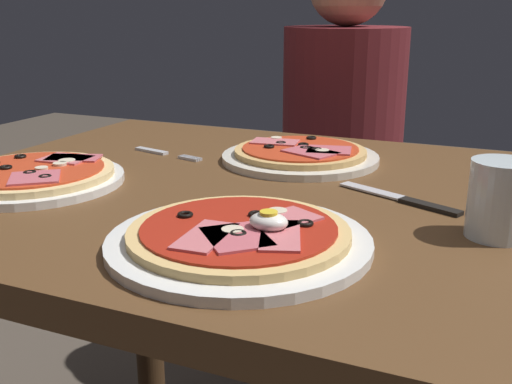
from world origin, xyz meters
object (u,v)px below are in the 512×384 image
fork (162,153)px  pizza_across_left (298,155)px  pizza_across_right (33,176)px  pizza_foreground (240,237)px  water_glass_near (499,204)px  dining_table (260,269)px  diner_person (340,185)px  knife (406,199)px

fork → pizza_across_left: bearing=11.8°
pizza_across_right → fork: pizza_across_right is taller
pizza_foreground → water_glass_near: size_ratio=3.26×
pizza_foreground → dining_table: bearing=107.9°
pizza_across_left → diner_person: size_ratio=0.23×
pizza_across_right → pizza_foreground: bearing=-14.9°
pizza_across_left → fork: 0.25m
dining_table → knife: bearing=5.1°
dining_table → diner_person: diner_person is taller
pizza_across_right → diner_person: (0.24, 0.87, -0.22)m
pizza_across_right → water_glass_near: bearing=3.9°
pizza_across_right → water_glass_near: water_glass_near is taller
dining_table → pizza_across_left: 0.23m
pizza_across_left → water_glass_near: size_ratio=2.98×
pizza_across_right → water_glass_near: (0.66, 0.05, 0.03)m
water_glass_near → diner_person: diner_person is taller
dining_table → pizza_across_right: pizza_across_right is taller
pizza_across_left → water_glass_near: bearing=-36.8°
fork → knife: knife is taller
pizza_foreground → diner_person: bearing=99.1°
pizza_foreground → diner_person: 1.02m
diner_person → pizza_across_left: bearing=98.0°
pizza_across_left → fork: (-0.25, -0.05, -0.01)m
pizza_across_left → knife: 0.27m
dining_table → pizza_foreground: 0.28m
knife → diner_person: diner_person is taller
pizza_across_right → water_glass_near: size_ratio=3.00×
pizza_foreground → fork: bearing=132.5°
pizza_across_left → water_glass_near: water_glass_near is taller
dining_table → fork: 0.31m
water_glass_near → pizza_across_left: bearing=143.2°
pizza_foreground → fork: (-0.33, 0.35, -0.01)m
dining_table → fork: (-0.25, 0.13, 0.14)m
pizza_across_left → pizza_across_right: size_ratio=0.99×
dining_table → diner_person: (-0.08, 0.75, -0.07)m
dining_table → pizza_across_right: size_ratio=3.74×
pizza_across_left → fork: size_ratio=1.76×
dining_table → diner_person: 0.76m
pizza_foreground → knife: pizza_foreground is taller
water_glass_near → fork: bearing=161.0°
pizza_across_right → fork: bearing=72.9°
pizza_across_right → diner_person: bearing=74.4°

